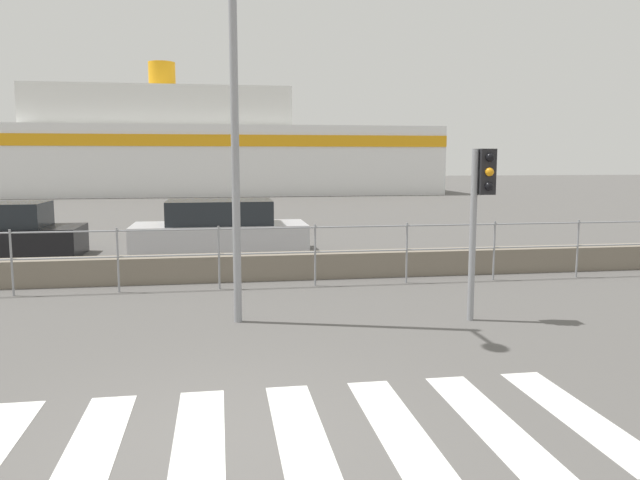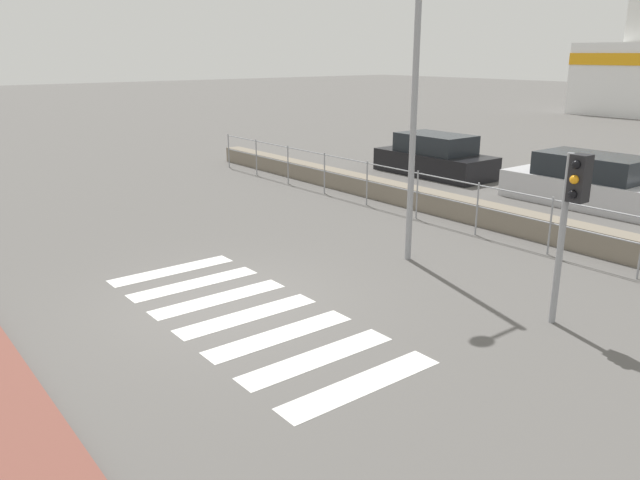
{
  "view_description": "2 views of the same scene",
  "coord_description": "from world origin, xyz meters",
  "px_view_note": "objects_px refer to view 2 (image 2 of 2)",
  "views": [
    {
      "loc": [
        0.02,
        -5.28,
        2.47
      ],
      "look_at": [
        1.21,
        2.0,
        1.5
      ],
      "focal_mm": 35.0,
      "sensor_mm": 36.0,
      "label": 1
    },
    {
      "loc": [
        8.54,
        -4.69,
        3.97
      ],
      "look_at": [
        1.29,
        1.0,
        1.2
      ],
      "focal_mm": 35.0,
      "sensor_mm": 36.0,
      "label": 2
    }
  ],
  "objects_px": {
    "streetlamp": "(410,45)",
    "parked_car_black": "(435,158)",
    "traffic_light_far": "(572,202)",
    "parked_car_silver": "(590,184)"
  },
  "relations": [
    {
      "from": "streetlamp",
      "to": "traffic_light_far",
      "type": "bearing_deg",
      "value": -4.65
    },
    {
      "from": "traffic_light_far",
      "to": "parked_car_black",
      "type": "height_order",
      "value": "traffic_light_far"
    },
    {
      "from": "parked_car_silver",
      "to": "parked_car_black",
      "type": "bearing_deg",
      "value": -180.0
    },
    {
      "from": "streetlamp",
      "to": "parked_car_black",
      "type": "relative_size",
      "value": 1.63
    },
    {
      "from": "parked_car_black",
      "to": "traffic_light_far",
      "type": "bearing_deg",
      "value": -39.23
    },
    {
      "from": "parked_car_black",
      "to": "streetlamp",
      "type": "bearing_deg",
      "value": -51.96
    },
    {
      "from": "streetlamp",
      "to": "parked_car_black",
      "type": "xyz_separation_m",
      "value": [
        -5.79,
        7.4,
        -3.52
      ]
    },
    {
      "from": "traffic_light_far",
      "to": "parked_car_silver",
      "type": "distance_m",
      "value": 8.72
    },
    {
      "from": "streetlamp",
      "to": "parked_car_silver",
      "type": "xyz_separation_m",
      "value": [
        -0.24,
        7.4,
        -3.52
      ]
    },
    {
      "from": "parked_car_silver",
      "to": "traffic_light_far",
      "type": "bearing_deg",
      "value": -63.29
    }
  ]
}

